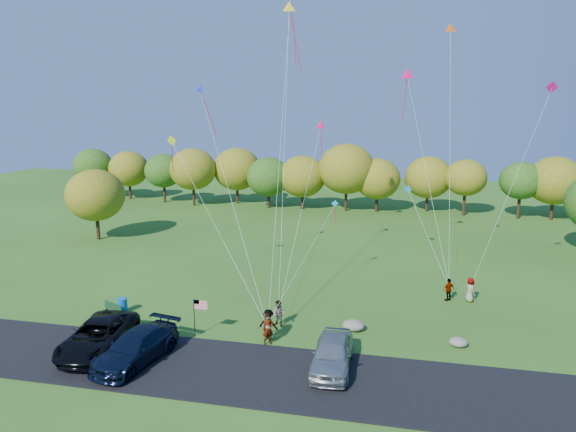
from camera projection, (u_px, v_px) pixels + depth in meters
name	position (u px, v px, depth m)	size (l,w,h in m)	color
ground	(270.00, 338.00, 28.93)	(140.00, 140.00, 0.00)	#2F5919
asphalt_lane	(251.00, 372.00, 25.10)	(44.00, 6.00, 0.06)	black
treeline	(345.00, 174.00, 63.25)	(76.49, 28.00, 8.59)	#392714
minivan_dark	(98.00, 336.00, 27.20)	(2.68, 5.81, 1.61)	black
minivan_navy	(136.00, 347.00, 25.96)	(2.18, 5.37, 1.56)	black
minivan_silver	(332.00, 353.00, 25.26)	(1.91, 4.75, 1.62)	#979EA1
flyer_a	(268.00, 329.00, 27.97)	(0.66, 0.43, 1.80)	#4C4C59
flyer_b	(279.00, 314.00, 30.31)	(0.78, 0.60, 1.60)	#4C4C59
flyer_c	(268.00, 324.00, 28.61)	(1.13, 0.65, 1.75)	#4C4C59
flyer_d	(449.00, 290.00, 34.37)	(0.91, 0.38, 1.55)	#4C4C59
flyer_e	(470.00, 290.00, 34.18)	(0.82, 0.53, 1.67)	#4C4C59
park_bench	(114.00, 309.00, 31.74)	(1.64, 0.93, 0.93)	#14371C
trash_barrel	(122.00, 305.00, 32.43)	(0.62, 0.62, 0.94)	blue
flag_assembly	(198.00, 309.00, 28.74)	(0.83, 0.54, 2.24)	black
boulder_near	(353.00, 325.00, 29.81)	(1.29, 1.01, 0.65)	gray
boulder_far	(458.00, 342.00, 27.82)	(0.99, 0.83, 0.52)	slate
kites_aloft	(331.00, 52.00, 38.05)	(25.04, 11.37, 16.70)	#FF3E1C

